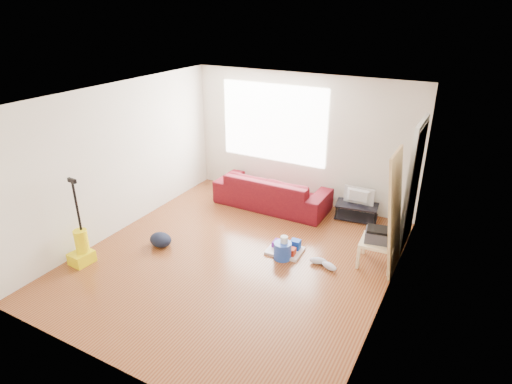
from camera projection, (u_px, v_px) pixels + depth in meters
The scene contains 13 objects.
room at pixel (244, 182), 6.24m from camera, with size 4.51×5.01×2.51m.
sofa at pixel (272, 206), 8.37m from camera, with size 2.20×0.86×0.64m, color #410510.
tv_stand at pixel (357, 211), 7.83m from camera, with size 0.80×0.53×0.28m.
tv at pixel (358, 197), 7.72m from camera, with size 0.55×0.07×0.32m, color black.
side_table at pixel (378, 245), 6.37m from camera, with size 0.53×0.53×0.40m.
printer at pixel (379, 235), 6.31m from camera, with size 0.44×0.36×0.21m.
bucket at pixel (282, 258), 6.66m from camera, with size 0.27×0.27×0.27m, color #2043AF.
toilet_paper at pixel (284, 247), 6.59m from camera, with size 0.11×0.11×0.11m, color silver.
cleaning_tray at pixel (286, 248), 6.81m from camera, with size 0.56×0.46×0.20m.
backpack at pixel (161, 245), 7.01m from camera, with size 0.40×0.32×0.22m, color black.
sneakers at pixel (324, 263), 6.43m from camera, with size 0.48×0.25×0.11m.
vacuum at pixel (81, 248), 6.46m from camera, with size 0.31×0.35×1.36m.
door_panel at pixel (387, 267), 6.44m from camera, with size 0.04×0.73×1.82m, color #B0934A.
Camera 1 is at (2.97, -4.84, 3.64)m, focal length 30.00 mm.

